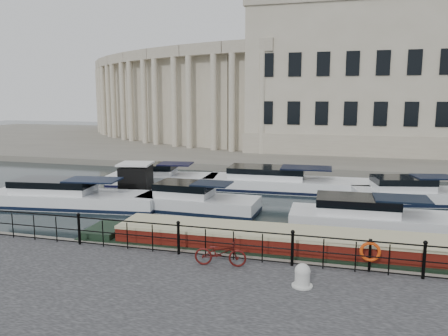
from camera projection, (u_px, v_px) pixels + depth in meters
The scene contains 10 objects.
ground_plane at pixel (199, 248), 17.71m from camera, with size 160.00×160.00×0.00m, color black.
far_bank at pixel (298, 144), 54.78m from camera, with size 120.00×42.00×0.55m, color #6B665B.
railing at pixel (178, 236), 15.37m from camera, with size 24.14×0.14×1.22m.
civic_building at pixel (287, 88), 49.86m from camera, with size 53.55×31.84×16.85m.
bicycle at pixel (220, 253), 14.34m from camera, with size 0.60×1.72×0.91m, color #490F0D.
mooring_bollard at pixel (302, 276), 12.79m from camera, with size 0.62×0.62×0.70m.
life_ring_post at pixel (370, 252), 13.77m from camera, with size 0.66×0.18×1.07m.
narrowboat at pixel (293, 253), 16.08m from camera, with size 16.78×2.68×1.61m.
harbour_hut at pixel (136, 182), 26.63m from camera, with size 2.99×2.64×2.16m.
cabin_cruisers at pixel (241, 195), 25.54m from camera, with size 27.28×10.92×1.99m.
Camera 1 is at (5.46, -16.08, 6.06)m, focal length 35.00 mm.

